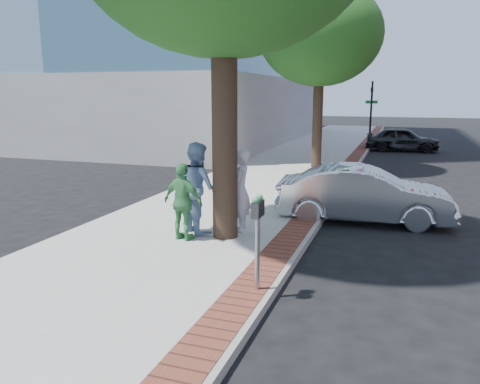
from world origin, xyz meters
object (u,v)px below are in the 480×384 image
at_px(person_gray, 241,191).
at_px(person_green, 183,202).
at_px(sedan_silver, 364,194).
at_px(bg_car, 402,139).
at_px(person_officer, 198,187).
at_px(parking_meter, 258,223).

relative_size(person_gray, person_green, 1.12).
bearing_deg(sedan_silver, bg_car, -8.09).
relative_size(person_gray, sedan_silver, 0.43).
bearing_deg(sedan_silver, person_officer, 122.38).
bearing_deg(sedan_silver, parking_meter, 162.06).
bearing_deg(person_gray, person_officer, -75.64).
bearing_deg(parking_meter, sedan_silver, 77.27).
xyz_separation_m(parking_meter, person_gray, (-1.28, 2.91, -0.17)).
distance_m(parking_meter, person_officer, 3.32).
distance_m(parking_meter, bg_car, 20.67).
relative_size(parking_meter, person_green, 0.93).
relative_size(parking_meter, person_gray, 0.83).
distance_m(sedan_silver, bg_car, 15.53).
bearing_deg(person_green, person_officer, -81.39).
bearing_deg(person_officer, person_green, 128.15).
relative_size(person_officer, bg_car, 0.51).
xyz_separation_m(parking_meter, person_green, (-2.16, 1.90, -0.27)).
xyz_separation_m(person_gray, person_green, (-0.88, -1.01, -0.10)).
bearing_deg(bg_car, person_officer, 165.33).
distance_m(person_officer, bg_car, 18.48).
height_order(person_gray, sedan_silver, person_gray).
height_order(person_officer, person_green, person_officer).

